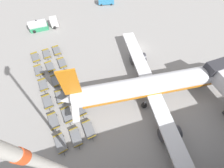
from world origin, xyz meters
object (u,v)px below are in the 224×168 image
(baggage_dolly_row_near_col_a, at_px, (36,58))
(fuel_tanker_primary, at_px, (42,25))
(baggage_dolly_row_mid_b_col_e, at_px, (80,109))
(baggage_dolly_row_mid_b_col_f, at_px, (89,130))
(airplane, at_px, (155,85))
(baggage_dolly_row_mid_b_col_b, at_px, (62,63))
(baggage_dolly_row_mid_b_col_d, at_px, (73,92))
(baggage_dolly_row_near_col_c, at_px, (43,85))
(baggage_dolly_row_mid_a_col_d, at_px, (61,97))
(baggage_dolly_row_mid_a_col_f, at_px, (76,137))
(baggage_dolly_row_near_col_b, at_px, (39,71))
(baggage_dolly_row_near_col_f, at_px, (61,143))
(baggage_dolly_row_mid_a_col_c, at_px, (56,81))
(baggage_dolly_row_mid_b_col_c, at_px, (67,76))
(baggage_dolly_row_mid_a_col_e, at_px, (67,115))
(baggage_dolly_row_near_col_e, at_px, (54,121))
(baggage_dolly_row_mid_b_col_a, at_px, (57,51))
(baggage_dolly_row_mid_a_col_b, at_px, (50,67))
(baggage_dolly_row_near_col_d, at_px, (48,102))
(service_van, at_px, (106,1))

(baggage_dolly_row_near_col_a, bearing_deg, fuel_tanker_primary, 169.88)
(baggage_dolly_row_mid_b_col_e, relative_size, baggage_dolly_row_mid_b_col_f, 1.00)
(airplane, xyz_separation_m, baggage_dolly_row_mid_b_col_b, (-13.52, -17.46, -2.55))
(baggage_dolly_row_mid_b_col_d, xyz_separation_m, baggage_dolly_row_mid_b_col_e, (4.36, 0.73, 0.00))
(baggage_dolly_row_near_col_c, bearing_deg, baggage_dolly_row_mid_b_col_f, 31.58)
(baggage_dolly_row_mid_a_col_d, bearing_deg, baggage_dolly_row_mid_a_col_f, 11.57)
(baggage_dolly_row_near_col_a, distance_m, baggage_dolly_row_near_col_b, 4.64)
(baggage_dolly_row_near_col_f, xyz_separation_m, baggage_dolly_row_mid_a_col_c, (-13.74, 0.35, 0.00))
(baggage_dolly_row_mid_b_col_c, height_order, baggage_dolly_row_mid_b_col_e, same)
(baggage_dolly_row_near_col_c, relative_size, baggage_dolly_row_near_col_f, 1.00)
(baggage_dolly_row_mid_a_col_e, xyz_separation_m, baggage_dolly_row_mid_b_col_d, (-4.94, 1.88, 0.00))
(baggage_dolly_row_near_col_f, height_order, baggage_dolly_row_mid_b_col_d, same)
(fuel_tanker_primary, bearing_deg, baggage_dolly_row_mid_b_col_f, 11.64)
(baggage_dolly_row_mid_a_col_d, distance_m, baggage_dolly_row_mid_a_col_e, 4.45)
(baggage_dolly_row_near_col_b, bearing_deg, baggage_dolly_row_near_col_e, 10.07)
(baggage_dolly_row_near_col_f, bearing_deg, fuel_tanker_primary, -177.07)
(baggage_dolly_row_mid_a_col_c, xyz_separation_m, baggage_dolly_row_mid_b_col_b, (-4.91, 1.86, 0.00))
(baggage_dolly_row_near_col_b, bearing_deg, baggage_dolly_row_mid_a_col_c, 41.44)
(airplane, bearing_deg, baggage_dolly_row_mid_b_col_f, -73.97)
(baggage_dolly_row_near_col_b, distance_m, baggage_dolly_row_mid_a_col_f, 18.57)
(baggage_dolly_row_mid_b_col_a, relative_size, baggage_dolly_row_mid_b_col_d, 1.00)
(baggage_dolly_row_mid_a_col_d, xyz_separation_m, baggage_dolly_row_mid_b_col_f, (8.25, 4.29, 0.00))
(baggage_dolly_row_mid_b_col_e, bearing_deg, baggage_dolly_row_mid_b_col_d, -170.49)
(baggage_dolly_row_near_col_c, relative_size, baggage_dolly_row_near_col_e, 1.00)
(baggage_dolly_row_near_col_b, xyz_separation_m, baggage_dolly_row_mid_a_col_c, (4.11, 3.63, 0.00))
(baggage_dolly_row_near_col_c, relative_size, baggage_dolly_row_mid_a_col_b, 1.00)
(airplane, relative_size, baggage_dolly_row_mid_b_col_c, 9.49)
(baggage_dolly_row_near_col_d, distance_m, baggage_dolly_row_mid_a_col_e, 5.31)
(baggage_dolly_row_near_col_d, height_order, baggage_dolly_row_mid_b_col_c, same)
(service_van, xyz_separation_m, baggage_dolly_row_mid_a_col_b, (24.59, -20.59, -0.63))
(baggage_dolly_row_mid_a_col_e, bearing_deg, airplane, 90.89)
(baggage_dolly_row_mid_a_col_c, xyz_separation_m, baggage_dolly_row_mid_b_col_e, (8.31, 4.00, 0.00))
(baggage_dolly_row_mid_a_col_c, relative_size, baggage_dolly_row_mid_b_col_f, 1.00)
(baggage_dolly_row_mid_b_col_d, bearing_deg, baggage_dolly_row_mid_b_col_c, -169.36)
(baggage_dolly_row_near_col_d, xyz_separation_m, baggage_dolly_row_mid_a_col_f, (8.58, 4.44, 0.00))
(baggage_dolly_row_mid_a_col_b, bearing_deg, baggage_dolly_row_mid_b_col_d, 26.90)
(baggage_dolly_row_near_col_a, distance_m, baggage_dolly_row_near_col_d, 13.76)
(baggage_dolly_row_mid_a_col_b, relative_size, baggage_dolly_row_mid_a_col_d, 1.00)
(airplane, height_order, baggage_dolly_row_near_col_c, airplane)
(baggage_dolly_row_near_col_a, relative_size, baggage_dolly_row_mid_a_col_d, 1.00)
(baggage_dolly_row_near_col_b, height_order, baggage_dolly_row_near_col_c, same)
(service_van, xyz_separation_m, baggage_dolly_row_mid_a_col_c, (29.12, -19.56, -0.63))
(baggage_dolly_row_near_col_c, relative_size, baggage_dolly_row_near_col_d, 1.00)
(baggage_dolly_row_near_col_e, bearing_deg, baggage_dolly_row_mid_a_col_c, 172.49)
(baggage_dolly_row_mid_b_col_a, bearing_deg, baggage_dolly_row_near_col_a, -80.20)
(baggage_dolly_row_mid_a_col_c, relative_size, baggage_dolly_row_mid_a_col_f, 1.00)
(baggage_dolly_row_near_col_c, distance_m, baggage_dolly_row_mid_a_col_c, 2.80)
(service_van, height_order, baggage_dolly_row_mid_b_col_a, service_van)
(baggage_dolly_row_near_col_c, xyz_separation_m, baggage_dolly_row_mid_b_col_e, (7.88, 6.77, 0.00))
(baggage_dolly_row_near_col_e, bearing_deg, baggage_dolly_row_mid_a_col_f, 41.27)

